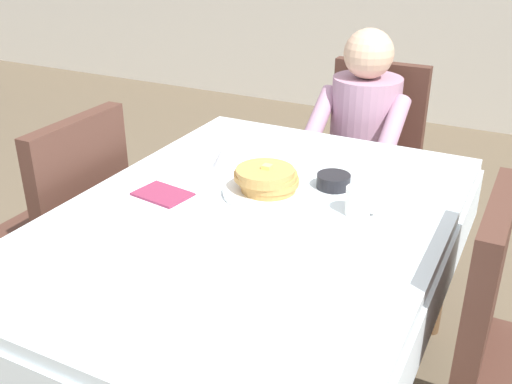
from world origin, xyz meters
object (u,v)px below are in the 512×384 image
fork_left_of_plate (212,184)px  breakfast_stack (267,178)px  chair_left_side (66,220)px  plate_breakfast (267,192)px  dining_table_main (253,239)px  syrup_pitcher (223,156)px  diner_person (361,133)px  bowl_butter (334,181)px  spoon_near_edge (202,234)px  knife_right_of_plate (320,208)px  chair_diner (369,151)px  cup_coffee (359,201)px

fork_left_of_plate → breakfast_stack: bearing=-76.7°
chair_left_side → plate_breakfast: size_ratio=3.32×
plate_breakfast → breakfast_stack: breakfast_stack is taller
dining_table_main → syrup_pitcher: bearing=133.2°
chair_left_side → syrup_pitcher: (0.51, 0.27, 0.25)m
diner_person → bowl_butter: bearing=100.5°
fork_left_of_plate → spoon_near_edge: same height
syrup_pitcher → fork_left_of_plate: 0.17m
syrup_pitcher → spoon_near_edge: 0.49m
syrup_pitcher → dining_table_main: bearing=-46.8°
chair_left_side → bowl_butter: bearing=-73.1°
dining_table_main → plate_breakfast: (-0.02, 0.14, 0.10)m
dining_table_main → chair_left_side: chair_left_side is taller
syrup_pitcher → spoon_near_edge: bearing=-67.1°
bowl_butter → fork_left_of_plate: size_ratio=0.61×
bowl_butter → knife_right_of_plate: bowl_butter is taller
chair_diner → cup_coffee: bearing=104.5°
breakfast_stack → syrup_pitcher: breakfast_stack is taller
fork_left_of_plate → syrup_pitcher: bearing=23.1°
chair_left_side → spoon_near_edge: bearing=-104.3°
chair_diner → cup_coffee: chair_diner is taller
plate_breakfast → bowl_butter: size_ratio=2.55×
chair_left_side → chair_diner: bearing=-33.9°
cup_coffee → spoon_near_edge: (-0.35, -0.32, -0.04)m
dining_table_main → knife_right_of_plate: (0.17, 0.12, 0.09)m
chair_diner → knife_right_of_plate: (0.16, -1.05, 0.21)m
breakfast_stack → spoon_near_edge: breakfast_stack is taller
chair_left_side → knife_right_of_plate: chair_left_side is taller
diner_person → chair_left_side: bearing=52.2°
breakfast_stack → cup_coffee: (0.30, -0.00, -0.01)m
syrup_pitcher → knife_right_of_plate: 0.45m
plate_breakfast → knife_right_of_plate: (0.19, -0.02, -0.01)m
chair_left_side → syrup_pitcher: chair_left_side is taller
syrup_pitcher → fork_left_of_plate: bearing=-73.6°
dining_table_main → knife_right_of_plate: bearing=34.5°
breakfast_stack → diner_person: bearing=87.7°
dining_table_main → plate_breakfast: 0.17m
plate_breakfast → bowl_butter: bowl_butter is taller
dining_table_main → cup_coffee: cup_coffee is taller
chair_diner → chair_left_side: same height
breakfast_stack → fork_left_of_plate: (-0.19, -0.02, -0.05)m
dining_table_main → plate_breakfast: size_ratio=5.44×
plate_breakfast → breakfast_stack: size_ratio=1.36×
chair_diner → fork_left_of_plate: size_ratio=5.17×
cup_coffee → plate_breakfast: bearing=180.0°
syrup_pitcher → fork_left_of_plate: syrup_pitcher is taller
chair_left_side → spoon_near_edge: size_ratio=6.20×
breakfast_stack → syrup_pitcher: 0.27m
chair_diner → bowl_butter: bearing=98.7°
cup_coffee → knife_right_of_plate: bearing=-169.9°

